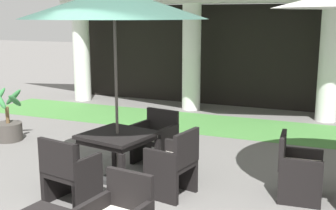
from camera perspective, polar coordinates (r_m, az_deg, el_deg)
name	(u,v)px	position (r m, az deg, el deg)	size (l,w,h in m)	color
lawn_strip	(241,127)	(9.60, 9.58, -2.89)	(12.88, 1.83, 0.01)	#47843D
patio_table_near_foreground	(117,140)	(6.36, -6.63, -4.57)	(1.06, 1.06, 0.72)	black
patio_umbrella_near_foreground	(114,4)	(6.11, -7.06, 12.96)	(2.58, 2.58, 2.82)	#2D2D2D
patio_chair_near_foreground_north	(156,139)	(7.15, -1.62, -4.41)	(0.71, 0.64, 0.86)	black
patio_chair_near_foreground_south	(69,173)	(5.75, -12.83, -8.69)	(0.71, 0.61, 0.89)	black
patio_chair_near_foreground_east	(174,165)	(5.87, 0.76, -7.85)	(0.62, 0.66, 0.93)	black
patio_chair_mid_left_west	(298,170)	(6.04, 16.66, -8.14)	(0.59, 0.61, 0.87)	black
potted_palm_left_edge	(8,126)	(8.99, -20.18, -2.62)	(0.53, 0.52, 1.03)	#47423D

